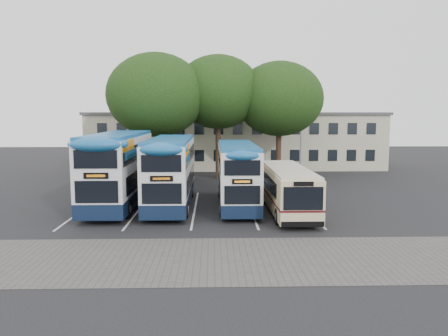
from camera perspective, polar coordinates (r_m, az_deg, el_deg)
ground at (r=23.29m, az=5.05°, el=-7.77°), size 120.00×120.00×0.00m
paving_strip at (r=18.36m, az=0.53°, el=-11.79°), size 40.00×6.00×0.01m
bay_lines at (r=28.03m, az=-3.80°, el=-5.23°), size 14.12×11.00×0.01m
depot_building at (r=49.51m, az=1.53°, el=3.73°), size 32.40×8.40×6.20m
lamp_post at (r=43.23m, az=10.05°, el=5.73°), size 0.25×1.05×9.06m
tree_left at (r=39.21m, az=-8.85°, el=9.38°), size 8.66×8.66×11.33m
tree_mid at (r=40.67m, az=-0.78°, el=9.88°), size 7.97×7.97×11.41m
tree_right at (r=41.25m, az=7.22°, el=8.94°), size 8.14×8.14×10.87m
bus_dd_left at (r=29.31m, az=-13.52°, el=0.29°), size 2.76×11.37×4.74m
bus_dd_mid at (r=28.54m, az=-6.92°, el=-0.09°), size 2.58×10.63×4.43m
bus_dd_right at (r=28.33m, az=1.73°, el=-0.51°), size 2.36×9.74×4.06m
bus_single at (r=26.85m, az=8.28°, el=-2.47°), size 2.34×9.19×2.74m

